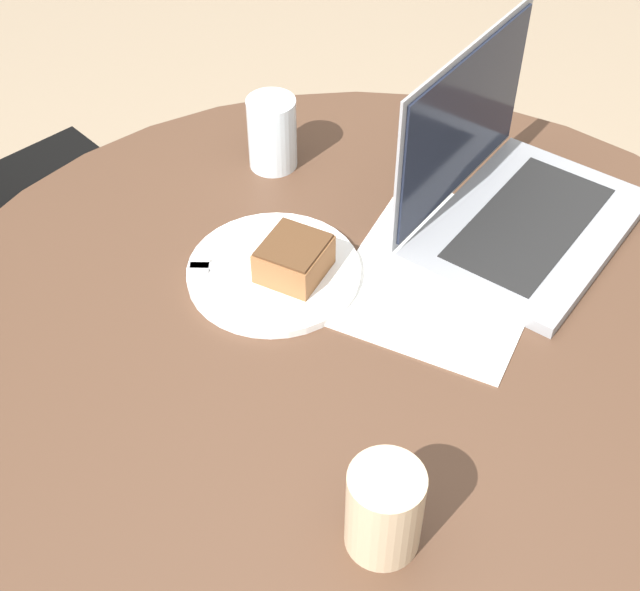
# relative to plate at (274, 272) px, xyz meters

# --- Properties ---
(dining_table) EXTENTS (1.24, 1.24, 0.77)m
(dining_table) POSITION_rel_plate_xyz_m (-0.06, -0.19, -0.13)
(dining_table) COLOR #4C3323
(dining_table) RESTS_ON ground_plane
(paper_document) EXTENTS (0.36, 0.30, 0.00)m
(paper_document) POSITION_rel_plate_xyz_m (0.14, -0.19, -0.00)
(paper_document) COLOR white
(paper_document) RESTS_ON dining_table
(plate) EXTENTS (0.24, 0.24, 0.01)m
(plate) POSITION_rel_plate_xyz_m (0.00, 0.00, 0.00)
(plate) COLOR white
(plate) RESTS_ON dining_table
(cake_slice) EXTENTS (0.10, 0.09, 0.05)m
(cake_slice) POSITION_rel_plate_xyz_m (0.01, -0.03, 0.03)
(cake_slice) COLOR brown
(cake_slice) RESTS_ON plate
(fork) EXTENTS (0.11, 0.16, 0.00)m
(fork) POSITION_rel_plate_xyz_m (-0.03, 0.04, 0.01)
(fork) COLOR silver
(fork) RESTS_ON plate
(coffee_glass) EXTENTS (0.08, 0.08, 0.11)m
(coffee_glass) POSITION_rel_plate_xyz_m (-0.26, -0.33, 0.05)
(coffee_glass) COLOR #C6AD89
(coffee_glass) RESTS_ON dining_table
(water_glass) EXTENTS (0.07, 0.07, 0.11)m
(water_glass) POSITION_rel_plate_xyz_m (0.20, 0.15, 0.05)
(water_glass) COLOR silver
(water_glass) RESTS_ON dining_table
(laptop) EXTENTS (0.35, 0.26, 0.26)m
(laptop) POSITION_rel_plate_xyz_m (0.28, -0.22, 0.04)
(laptop) COLOR gray
(laptop) RESTS_ON dining_table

